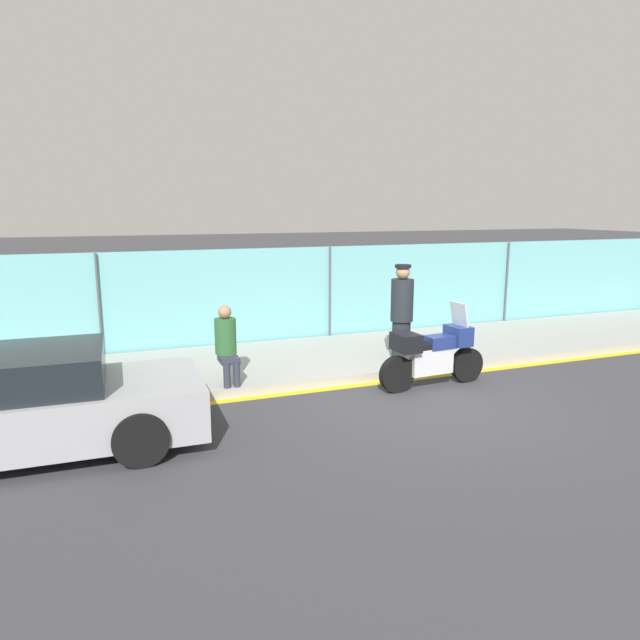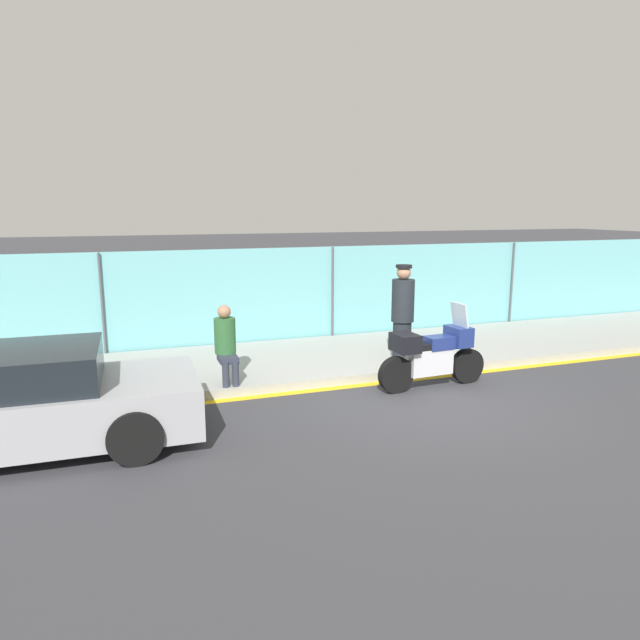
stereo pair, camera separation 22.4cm
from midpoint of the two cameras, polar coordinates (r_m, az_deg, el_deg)
name	(u,v)px [view 1 (the left image)]	position (r m, az deg, el deg)	size (l,w,h in m)	color
ground_plane	(432,402)	(9.40, 10.43, -8.07)	(120.00, 120.00, 0.00)	#38383D
sidewalk	(358,355)	(11.81, 3.24, -3.49)	(36.59, 3.14, 0.16)	#9E9E99
curb_paint_stripe	(396,381)	(10.40, 6.98, -6.06)	(36.59, 0.18, 0.01)	gold
storefront_fence	(328,295)	(13.11, 0.33, 2.55)	(34.76, 0.17, 2.20)	#6BB2B7
motorcycle	(432,354)	(10.01, 10.55, -3.35)	(2.08, 0.57, 1.46)	black
officer_standing	(402,313)	(10.88, 7.59, 0.72)	(0.43, 0.43, 1.86)	#1E2328
person_seated_on_curb	(226,340)	(9.73, -10.00, -1.99)	(0.36, 0.66, 1.30)	#2D3342
parked_car_left_down_street	(17,405)	(8.17, -28.73, -7.48)	(4.44, 2.00, 1.33)	#9E9EA3
fire_hydrant	(69,372)	(10.16, -24.40, -4.76)	(0.22, 0.27, 0.60)	gold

